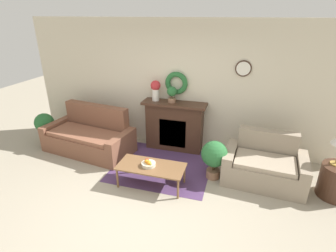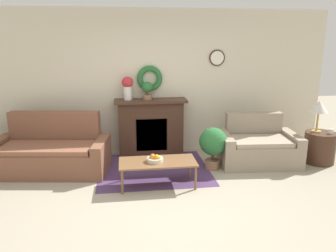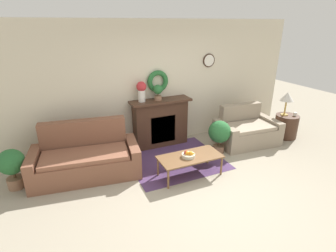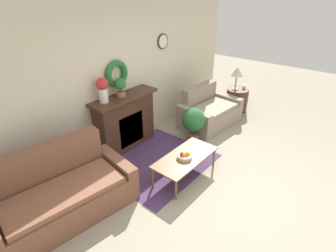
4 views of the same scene
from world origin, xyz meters
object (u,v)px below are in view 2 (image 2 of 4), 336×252
Objects in this scene: fireplace at (151,127)px; loveseat_right at (257,147)px; side_table_by_loveseat at (319,147)px; vase_on_mantel_left at (128,86)px; fruit_bowl at (155,159)px; potted_plant_floor_by_loveseat at (213,143)px; table_lamp at (319,108)px; couch_left at (51,152)px; mug at (331,131)px; coffee_table at (158,163)px; potted_plant_on_mantel at (147,89)px.

loveseat_right is (1.84, -0.72, -0.25)m from fireplace.
side_table_by_loveseat is 3.62m from vase_on_mantel_left.
loveseat_right is 2.04m from fruit_bowl.
vase_on_mantel_left is at bearing 147.23° from potted_plant_floor_by_loveseat.
fireplace reaches higher than loveseat_right.
loveseat_right is 1.26m from table_lamp.
couch_left is 3.57× the size of side_table_by_loveseat.
loveseat_right is 1.12m from side_table_by_loveseat.
vase_on_mantel_left is at bearing 164.67° from mug.
table_lamp is at bearing 12.09° from coffee_table.
coffee_table is 1.77m from vase_on_mantel_left.
loveseat_right reaches higher than coffee_table.
mug is at bearing -16.65° from potted_plant_on_mantel.
vase_on_mantel_left reaches higher than fireplace.
coffee_table is 13.42× the size of mug.
vase_on_mantel_left reaches higher than fruit_bowl.
coffee_table is (-1.86, -0.70, 0.06)m from loveseat_right.
fireplace is at bearing 164.44° from table_lamp.
fruit_bowl is at bearing -92.65° from fireplace.
table_lamp is at bearing 2.59° from potted_plant_floor_by_loveseat.
fireplace is at bearing 14.15° from potted_plant_on_mantel.
vase_on_mantel_left is 0.59× the size of potted_plant_floor_by_loveseat.
mug is 0.20× the size of vase_on_mantel_left.
fireplace is 3.14× the size of vase_on_mantel_left.
vase_on_mantel_left is (1.31, 0.60, 1.00)m from couch_left.
potted_plant_on_mantel reaches higher than fruit_bowl.
potted_plant_on_mantel is (-3.00, 0.84, 0.98)m from side_table_by_loveseat.
table_lamp is at bearing -15.01° from potted_plant_on_mantel.
couch_left reaches higher than loveseat_right.
potted_plant_floor_by_loveseat is at bearing -164.70° from loveseat_right.
side_table_by_loveseat is 1.30× the size of vase_on_mantel_left.
table_lamp reaches higher than potted_plant_floor_by_loveseat.
couch_left is 2.01m from potted_plant_on_mantel.
loveseat_right is 0.89m from potted_plant_floor_by_loveseat.
mug is at bearing -38.16° from table_lamp.
fruit_bowl is 0.33× the size of potted_plant_floor_by_loveseat.
fireplace reaches higher than potted_plant_floor_by_loveseat.
side_table_by_loveseat is (2.97, 0.57, -0.07)m from coffee_table.
table_lamp reaches higher than mug.
loveseat_right is 3.34× the size of vase_on_mantel_left.
coffee_table is 3.02m from side_table_by_loveseat.
fireplace is 15.67× the size of mug.
side_table_by_loveseat is (3.01, 0.58, -0.16)m from fruit_bowl.
fireplace is 2.41× the size of side_table_by_loveseat.
coffee_table is at bearing -151.72° from potted_plant_floor_by_loveseat.
fruit_bowl is (-0.04, -0.02, 0.08)m from coffee_table.
loveseat_right is at bearing 20.66° from coffee_table.
couch_left is at bearing 177.43° from table_lamp.
fruit_bowl is 0.57× the size of vase_on_mantel_left.
fireplace is 3.02m from table_lamp.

